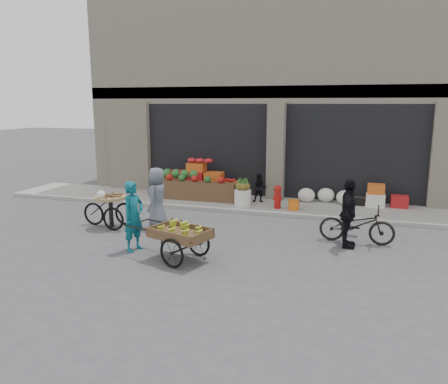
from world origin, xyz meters
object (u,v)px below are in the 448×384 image
(tricycle_cart, at_px, (110,206))
(cyclist, at_px, (348,213))
(pineapple_bin, at_px, (243,198))
(orange_bucket, at_px, (294,205))
(fire_hydrant, at_px, (278,196))
(seated_person, at_px, (260,188))
(banana_cart, at_px, (179,231))
(vendor_woman, at_px, (134,216))
(bicycle, at_px, (357,224))
(vendor_grey, at_px, (157,198))

(tricycle_cart, distance_m, cyclist, 6.06)
(pineapple_bin, xyz_separation_m, orange_bucket, (1.60, -0.10, -0.10))
(fire_hydrant, height_order, seated_person, seated_person)
(orange_bucket, relative_size, banana_cart, 0.15)
(tricycle_cart, bearing_deg, vendor_woman, -42.12)
(seated_person, xyz_separation_m, bicycle, (3.02, -3.01, -0.13))
(bicycle, bearing_deg, banana_cart, 125.29)
(tricycle_cart, bearing_deg, vendor_grey, 17.91)
(tricycle_cart, bearing_deg, fire_hydrant, 38.84)
(tricycle_cart, bearing_deg, orange_bucket, 35.17)
(banana_cart, bearing_deg, vendor_grey, 143.12)
(vendor_woman, bearing_deg, fire_hydrant, -15.18)
(banana_cart, relative_size, bicycle, 1.28)
(bicycle, bearing_deg, fire_hydrant, 46.46)
(orange_bucket, xyz_separation_m, seated_person, (-1.20, 0.70, 0.31))
(seated_person, bearing_deg, tricycle_cart, -142.25)
(seated_person, distance_m, vendor_woman, 5.33)
(pineapple_bin, distance_m, vendor_woman, 4.66)
(tricycle_cart, bearing_deg, banana_cart, -30.77)
(tricycle_cart, bearing_deg, seated_person, 50.11)
(cyclist, bearing_deg, bicycle, -24.57)
(tricycle_cart, xyz_separation_m, cyclist, (6.05, 0.14, 0.23))
(bicycle, bearing_deg, cyclist, 155.43)
(vendor_woman, bearing_deg, pineapple_bin, -2.88)
(fire_hydrant, distance_m, vendor_grey, 3.76)
(pineapple_bin, relative_size, bicycle, 0.30)
(banana_cart, bearing_deg, cyclist, 47.44)
(seated_person, bearing_deg, vendor_grey, -132.15)
(seated_person, xyz_separation_m, vendor_grey, (-2.02, -3.22, 0.22))
(fire_hydrant, xyz_separation_m, vendor_woman, (-2.41, -4.40, 0.28))
(vendor_woman, height_order, bicycle, vendor_woman)
(fire_hydrant, distance_m, vendor_woman, 5.02)
(banana_cart, height_order, cyclist, cyclist)
(fire_hydrant, height_order, vendor_woman, vendor_woman)
(orange_bucket, relative_size, tricycle_cart, 0.22)
(bicycle, bearing_deg, orange_bucket, 40.18)
(orange_bucket, xyz_separation_m, banana_cart, (-1.71, -4.63, 0.36))
(tricycle_cart, bearing_deg, bicycle, 7.34)
(fire_hydrant, bearing_deg, bicycle, -45.54)
(banana_cart, distance_m, bicycle, 4.23)
(seated_person, xyz_separation_m, vendor_woman, (-1.71, -5.05, 0.20))
(fire_hydrant, xyz_separation_m, bicycle, (2.32, -2.36, -0.05))
(seated_person, height_order, vendor_grey, vendor_grey)
(pineapple_bin, bearing_deg, banana_cart, -91.36)
(tricycle_cart, height_order, bicycle, tricycle_cart)
(banana_cart, height_order, vendor_woman, vendor_woman)
(orange_bucket, distance_m, bicycle, 2.95)
(fire_hydrant, bearing_deg, vendor_woman, -118.76)
(cyclist, bearing_deg, pineapple_bin, 50.85)
(vendor_grey, bearing_deg, seated_person, 144.47)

